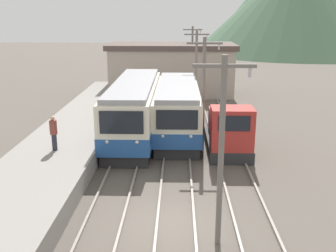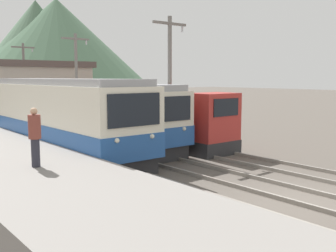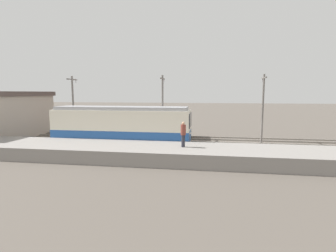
{
  "view_description": "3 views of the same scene",
  "coord_description": "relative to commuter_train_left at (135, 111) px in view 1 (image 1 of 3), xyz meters",
  "views": [
    {
      "loc": [
        0.26,
        -13.8,
        7.87
      ],
      "look_at": [
        -0.31,
        7.65,
        1.74
      ],
      "focal_mm": 42.0,
      "sensor_mm": 36.0,
      "label": 1
    },
    {
      "loc": [
        -10.64,
        -6.35,
        3.77
      ],
      "look_at": [
        -0.37,
        6.02,
        1.76
      ],
      "focal_mm": 42.0,
      "sensor_mm": 36.0,
      "label": 2
    },
    {
      "loc": [
        -24.71,
        3.61,
        4.92
      ],
      "look_at": [
        -1.3,
        7.34,
        1.88
      ],
      "focal_mm": 28.0,
      "sensor_mm": 36.0,
      "label": 3
    }
  ],
  "objects": [
    {
      "name": "catenary_mast_mid",
      "position": [
        4.31,
        -2.9,
        1.93
      ],
      "size": [
        2.0,
        0.2,
        6.66
      ],
      "color": "slate",
      "rests_on": "ground"
    },
    {
      "name": "track_right",
      "position": [
        5.8,
        -11.28,
        -1.64
      ],
      "size": [
        1.54,
        60.0,
        0.14
      ],
      "color": "gray",
      "rests_on": "ground"
    },
    {
      "name": "catenary_mast_far",
      "position": [
        4.31,
        6.94,
        1.93
      ],
      "size": [
        2.0,
        0.2,
        6.66
      ],
      "color": "slate",
      "rests_on": "ground"
    },
    {
      "name": "ground_plane",
      "position": [
        2.6,
        -11.28,
        -1.71
      ],
      "size": [
        200.0,
        200.0,
        0.0
      ],
      "primitive_type": "plane",
      "color": "#564F47"
    },
    {
      "name": "platform_left",
      "position": [
        -3.65,
        -11.28,
        -1.21
      ],
      "size": [
        4.5,
        54.0,
        1.0
      ],
      "primitive_type": "cube",
      "color": "gray",
      "rests_on": "ground"
    },
    {
      "name": "track_left",
      "position": [
        0.0,
        -11.28,
        -1.64
      ],
      "size": [
        1.54,
        60.0,
        0.14
      ],
      "color": "gray",
      "rests_on": "ground"
    },
    {
      "name": "commuter_train_center",
      "position": [
        2.8,
        0.62,
        -0.11
      ],
      "size": [
        2.84,
        10.88,
        3.42
      ],
      "color": "#28282B",
      "rests_on": "ground"
    },
    {
      "name": "shunting_locomotive",
      "position": [
        5.8,
        -2.91,
        -0.51
      ],
      "size": [
        2.4,
        5.24,
        3.0
      ],
      "color": "#28282B",
      "rests_on": "ground"
    },
    {
      "name": "catenary_mast_distant",
      "position": [
        4.31,
        16.78,
        1.93
      ],
      "size": [
        2.0,
        0.2,
        6.66
      ],
      "color": "slate",
      "rests_on": "ground"
    },
    {
      "name": "person_on_platform",
      "position": [
        -3.57,
        -5.83,
        0.3
      ],
      "size": [
        0.38,
        0.38,
        1.84
      ],
      "color": "#282833",
      "rests_on": "platform_left"
    },
    {
      "name": "station_building",
      "position": [
        2.18,
        14.72,
        0.82
      ],
      "size": [
        12.6,
        6.3,
        5.03
      ],
      "color": "#AD9E8E",
      "rests_on": "ground"
    },
    {
      "name": "mountain_backdrop",
      "position": [
        25.95,
        61.23,
        8.07
      ],
      "size": [
        42.22,
        42.22,
        19.72
      ],
      "color": "#517056",
      "rests_on": "ground"
    },
    {
      "name": "commuter_train_left",
      "position": [
        0.0,
        0.0,
        0.0
      ],
      "size": [
        2.84,
        12.25,
        3.69
      ],
      "color": "#28282B",
      "rests_on": "ground"
    },
    {
      "name": "track_center",
      "position": [
        2.8,
        -11.28,
        -1.64
      ],
      "size": [
        1.54,
        60.0,
        0.14
      ],
      "color": "gray",
      "rests_on": "ground"
    },
    {
      "name": "catenary_mast_near",
      "position": [
        4.31,
        -12.73,
        1.93
      ],
      "size": [
        2.0,
        0.2,
        6.66
      ],
      "color": "slate",
      "rests_on": "ground"
    }
  ]
}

